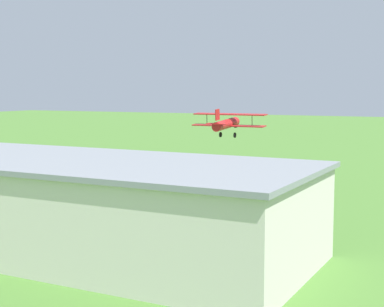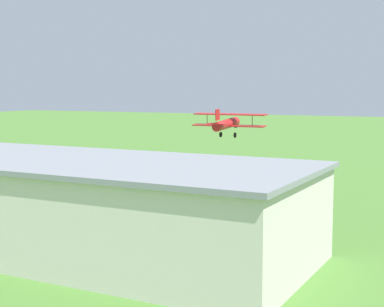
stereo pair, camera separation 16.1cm
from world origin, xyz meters
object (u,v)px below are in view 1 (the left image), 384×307
object	(u,v)px
person_crossing_taxiway	(262,203)
biplane	(227,123)
person_at_fence_line	(32,184)
person_by_parked_cars	(314,211)
hangar	(52,202)
person_walking_on_apron	(20,181)

from	to	relation	value
person_crossing_taxiway	biplane	bearing A→B (deg)	-55.49
person_at_fence_line	person_by_parked_cars	bearing A→B (deg)	179.07
hangar	biplane	xyz separation A→B (m)	(-0.63, -32.38, 4.24)
hangar	person_by_parked_cars	size ratio (longest dim) A/B	25.31
person_by_parked_cars	person_crossing_taxiway	distance (m)	5.48
biplane	person_at_fence_line	size ratio (longest dim) A/B	5.39
hangar	person_crossing_taxiway	world-z (taller)	hangar
biplane	person_crossing_taxiway	distance (m)	17.70
person_at_fence_line	biplane	bearing A→B (deg)	-142.38
person_by_parked_cars	person_crossing_taxiway	world-z (taller)	person_crossing_taxiway
person_walking_on_apron	person_crossing_taxiway	size ratio (longest dim) A/B	1.06
biplane	person_crossing_taxiway	size ratio (longest dim) A/B	5.78
person_at_fence_line	person_crossing_taxiway	xyz separation A→B (m)	(-27.65, -0.71, -0.07)
biplane	hangar	bearing A→B (deg)	88.88
biplane	person_at_fence_line	bearing A→B (deg)	37.62
person_walking_on_apron	person_by_parked_cars	bearing A→B (deg)	177.87
biplane	person_at_fence_line	world-z (taller)	biplane
hangar	biplane	distance (m)	32.66
person_at_fence_line	person_crossing_taxiway	distance (m)	27.66
hangar	person_walking_on_apron	size ratio (longest dim) A/B	23.03
hangar	person_walking_on_apron	xyz separation A→B (m)	(20.27, -18.99, -2.51)
person_walking_on_apron	biplane	bearing A→B (deg)	-147.35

